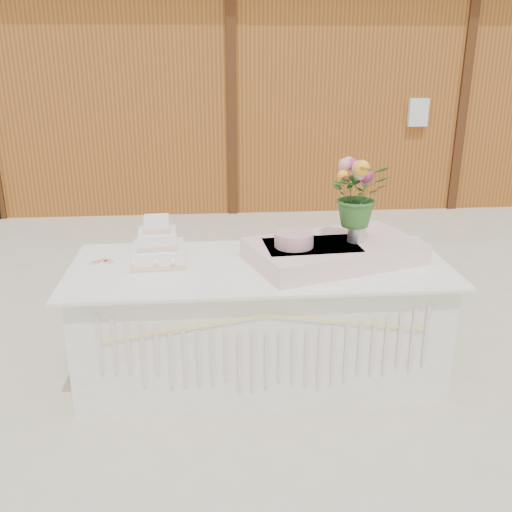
{
  "coord_description": "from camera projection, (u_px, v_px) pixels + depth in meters",
  "views": [
    {
      "loc": [
        -0.3,
        -3.37,
        2.05
      ],
      "look_at": [
        0.0,
        0.3,
        0.72
      ],
      "focal_mm": 40.0,
      "sensor_mm": 36.0,
      "label": 1
    }
  ],
  "objects": [
    {
      "name": "pink_cake_stand",
      "position": [
        294.0,
        248.0,
        3.55
      ],
      "size": [
        0.31,
        0.31,
        0.22
      ],
      "color": "silver",
      "rests_on": "cake_table"
    },
    {
      "name": "flower_vase",
      "position": [
        357.0,
        230.0,
        3.61
      ],
      "size": [
        0.11,
        0.11,
        0.15
      ],
      "primitive_type": "cylinder",
      "color": "silver",
      "rests_on": "satin_runner"
    },
    {
      "name": "ground",
      "position": [
        260.0,
        370.0,
        3.88
      ],
      "size": [
        80.0,
        80.0,
        0.0
      ],
      "primitive_type": "plane",
      "color": "beige",
      "rests_on": "ground"
    },
    {
      "name": "barn",
      "position": [
        225.0,
        76.0,
        8.93
      ],
      "size": [
        12.6,
        4.6,
        3.3
      ],
      "color": "#9C5620",
      "rests_on": "ground"
    },
    {
      "name": "satin_runner",
      "position": [
        334.0,
        251.0,
        3.66
      ],
      "size": [
        1.2,
        0.91,
        0.13
      ],
      "primitive_type": "cube",
      "rotation": [
        0.0,
        0.0,
        0.32
      ],
      "color": "beige",
      "rests_on": "cake_table"
    },
    {
      "name": "bouquet",
      "position": [
        359.0,
        187.0,
        3.51
      ],
      "size": [
        0.38,
        0.33,
        0.4
      ],
      "primitive_type": "imported",
      "rotation": [
        0.0,
        0.0,
        -0.05
      ],
      "color": "#326528",
      "rests_on": "flower_vase"
    },
    {
      "name": "cake_table",
      "position": [
        260.0,
        319.0,
        3.74
      ],
      "size": [
        2.4,
        1.0,
        0.77
      ],
      "color": "white",
      "rests_on": "ground"
    },
    {
      "name": "loose_flowers",
      "position": [
        101.0,
        263.0,
        3.62
      ],
      "size": [
        0.2,
        0.33,
        0.02
      ],
      "primitive_type": null,
      "rotation": [
        0.0,
        0.0,
        0.26
      ],
      "color": "pink",
      "rests_on": "cake_table"
    },
    {
      "name": "wedding_cake",
      "position": [
        158.0,
        247.0,
        3.62
      ],
      "size": [
        0.36,
        0.36,
        0.3
      ],
      "rotation": [
        0.0,
        0.0,
        0.06
      ],
      "color": "white",
      "rests_on": "cake_table"
    }
  ]
}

